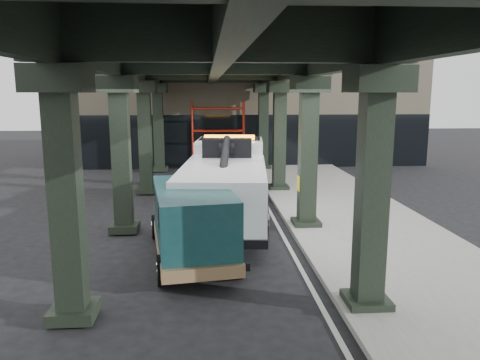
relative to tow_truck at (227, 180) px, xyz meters
name	(u,v)px	position (x,y,z in m)	size (l,w,h in m)	color
ground	(232,250)	(-0.01, -3.29, -1.47)	(90.00, 90.00, 0.00)	black
sidewalk	(361,225)	(4.49, -1.29, -1.40)	(5.00, 40.00, 0.15)	gray
lane_stripe	(279,229)	(1.69, -1.29, -1.47)	(0.12, 38.00, 0.01)	silver
viaduct	(215,61)	(-0.41, -1.29, 3.99)	(7.40, 32.00, 6.40)	black
building	(244,100)	(1.99, 16.71, 2.53)	(22.00, 10.00, 8.00)	#C6B793
scaffolding	(218,134)	(-0.01, 11.35, 0.64)	(3.08, 0.88, 4.00)	red
tow_truck	(227,180)	(0.00, 0.00, 0.00)	(3.46, 9.40, 3.02)	black
towed_van	(191,220)	(-1.14, -3.95, -0.36)	(2.64, 5.30, 2.06)	#123F43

